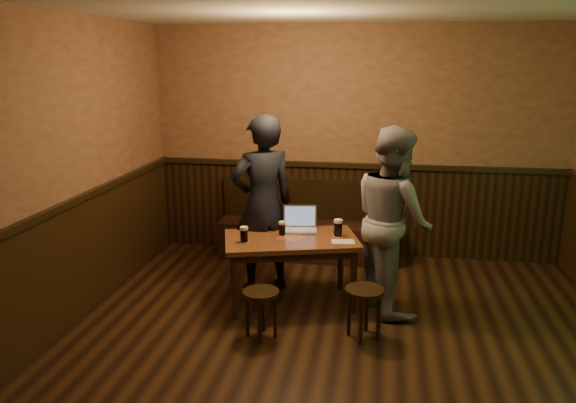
# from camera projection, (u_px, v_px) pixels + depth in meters

# --- Properties ---
(room) EXTENTS (5.04, 6.04, 2.84)m
(room) POSITION_uv_depth(u_px,v_px,m) (337.00, 223.00, 4.21)
(room) COLOR black
(room) RESTS_ON ground
(bench) EXTENTS (2.20, 0.50, 0.95)m
(bench) POSITION_uv_depth(u_px,v_px,m) (309.00, 232.00, 6.93)
(bench) COLOR black
(bench) RESTS_ON ground
(pub_table) EXTENTS (1.44, 1.06, 0.69)m
(pub_table) POSITION_uv_depth(u_px,v_px,m) (291.00, 247.00, 5.53)
(pub_table) COLOR brown
(pub_table) RESTS_ON ground
(stool_left) EXTENTS (0.35, 0.35, 0.44)m
(stool_left) POSITION_uv_depth(u_px,v_px,m) (261.00, 300.00, 4.90)
(stool_left) COLOR black
(stool_left) RESTS_ON ground
(stool_right) EXTENTS (0.39, 0.39, 0.46)m
(stool_right) POSITION_uv_depth(u_px,v_px,m) (364.00, 299.00, 4.88)
(stool_right) COLOR black
(stool_right) RESTS_ON ground
(pint_left) EXTENTS (0.10, 0.10, 0.16)m
(pint_left) POSITION_uv_depth(u_px,v_px,m) (244.00, 235.00, 5.35)
(pint_left) COLOR #B71637
(pint_left) RESTS_ON pub_table
(pint_mid) EXTENTS (0.09, 0.09, 0.14)m
(pint_mid) POSITION_uv_depth(u_px,v_px,m) (282.00, 228.00, 5.57)
(pint_mid) COLOR #B71637
(pint_mid) RESTS_ON pub_table
(pint_right) EXTENTS (0.11, 0.11, 0.17)m
(pint_right) POSITION_uv_depth(u_px,v_px,m) (338.00, 228.00, 5.53)
(pint_right) COLOR #B71637
(pint_right) RESTS_ON pub_table
(laptop) EXTENTS (0.38, 0.32, 0.24)m
(laptop) POSITION_uv_depth(u_px,v_px,m) (300.00, 224.00, 5.75)
(laptop) COLOR silver
(laptop) RESTS_ON pub_table
(menu) EXTENTS (0.24, 0.18, 0.00)m
(menu) POSITION_uv_depth(u_px,v_px,m) (343.00, 242.00, 5.39)
(menu) COLOR silver
(menu) RESTS_ON pub_table
(person_suit) EXTENTS (0.81, 0.73, 1.86)m
(person_suit) POSITION_uv_depth(u_px,v_px,m) (263.00, 204.00, 5.81)
(person_suit) COLOR black
(person_suit) RESTS_ON ground
(person_grey) EXTENTS (0.98, 1.08, 1.80)m
(person_grey) POSITION_uv_depth(u_px,v_px,m) (393.00, 219.00, 5.37)
(person_grey) COLOR gray
(person_grey) RESTS_ON ground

